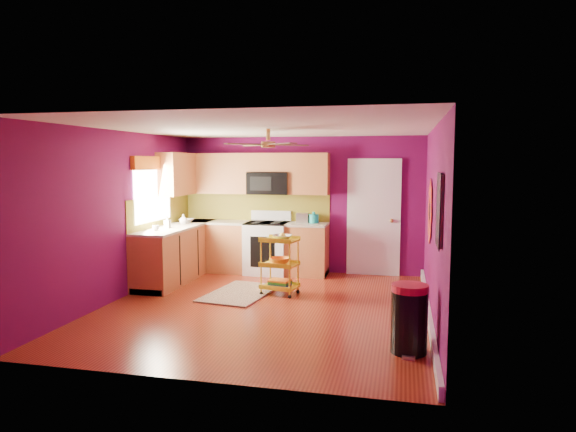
# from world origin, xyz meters

# --- Properties ---
(ground) EXTENTS (5.00, 5.00, 0.00)m
(ground) POSITION_xyz_m (0.00, 0.00, 0.00)
(ground) COLOR maroon
(ground) RESTS_ON ground
(room_envelope) EXTENTS (4.54, 5.04, 2.52)m
(room_envelope) POSITION_xyz_m (0.03, 0.00, 1.63)
(room_envelope) COLOR #610B49
(room_envelope) RESTS_ON ground
(lower_cabinets) EXTENTS (2.81, 2.31, 0.94)m
(lower_cabinets) POSITION_xyz_m (-1.35, 1.82, 0.43)
(lower_cabinets) COLOR #985229
(lower_cabinets) RESTS_ON ground
(electric_range) EXTENTS (0.76, 0.66, 1.13)m
(electric_range) POSITION_xyz_m (-0.55, 2.17, 0.48)
(electric_range) COLOR white
(electric_range) RESTS_ON ground
(upper_cabinetry) EXTENTS (2.80, 2.30, 1.26)m
(upper_cabinetry) POSITION_xyz_m (-1.24, 2.17, 1.80)
(upper_cabinetry) COLOR #985229
(upper_cabinetry) RESTS_ON ground
(left_window) EXTENTS (0.08, 1.35, 1.08)m
(left_window) POSITION_xyz_m (-2.22, 1.05, 1.74)
(left_window) COLOR white
(left_window) RESTS_ON ground
(panel_door) EXTENTS (0.95, 0.11, 2.15)m
(panel_door) POSITION_xyz_m (1.35, 2.47, 1.02)
(panel_door) COLOR white
(panel_door) RESTS_ON ground
(right_wall_art) EXTENTS (0.04, 2.74, 1.04)m
(right_wall_art) POSITION_xyz_m (2.23, -0.34, 1.44)
(right_wall_art) COLOR black
(right_wall_art) RESTS_ON ground
(ceiling_fan) EXTENTS (1.01, 1.01, 0.26)m
(ceiling_fan) POSITION_xyz_m (0.00, 0.20, 2.29)
(ceiling_fan) COLOR #BF8C3F
(ceiling_fan) RESTS_ON ground
(shag_rug) EXTENTS (1.04, 1.50, 0.02)m
(shag_rug) POSITION_xyz_m (-0.58, 0.64, 0.01)
(shag_rug) COLOR black
(shag_rug) RESTS_ON ground
(rolling_cart) EXTENTS (0.60, 0.48, 0.97)m
(rolling_cart) POSITION_xyz_m (0.04, 0.74, 0.50)
(rolling_cart) COLOR yellow
(rolling_cart) RESTS_ON ground
(trash_can) EXTENTS (0.41, 0.43, 0.74)m
(trash_can) POSITION_xyz_m (1.96, -1.32, 0.37)
(trash_can) COLOR black
(trash_can) RESTS_ON ground
(teal_kettle) EXTENTS (0.18, 0.18, 0.21)m
(teal_kettle) POSITION_xyz_m (0.29, 2.27, 1.02)
(teal_kettle) COLOR #15A09F
(teal_kettle) RESTS_ON lower_cabinets
(toaster) EXTENTS (0.22, 0.15, 0.18)m
(toaster) POSITION_xyz_m (0.09, 2.26, 1.03)
(toaster) COLOR beige
(toaster) RESTS_ON lower_cabinets
(soap_bottle_a) EXTENTS (0.09, 0.09, 0.20)m
(soap_bottle_a) POSITION_xyz_m (-1.97, 1.04, 1.04)
(soap_bottle_a) COLOR #EA3F72
(soap_bottle_a) RESTS_ON lower_cabinets
(soap_bottle_b) EXTENTS (0.14, 0.14, 0.17)m
(soap_bottle_b) POSITION_xyz_m (-1.94, 1.61, 1.03)
(soap_bottle_b) COLOR white
(soap_bottle_b) RESTS_ON lower_cabinets
(counter_dish) EXTENTS (0.26, 0.26, 0.06)m
(counter_dish) POSITION_xyz_m (-2.00, 1.89, 0.97)
(counter_dish) COLOR white
(counter_dish) RESTS_ON lower_cabinets
(counter_cup) EXTENTS (0.11, 0.11, 0.09)m
(counter_cup) POSITION_xyz_m (-2.01, 0.71, 0.98)
(counter_cup) COLOR white
(counter_cup) RESTS_ON lower_cabinets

